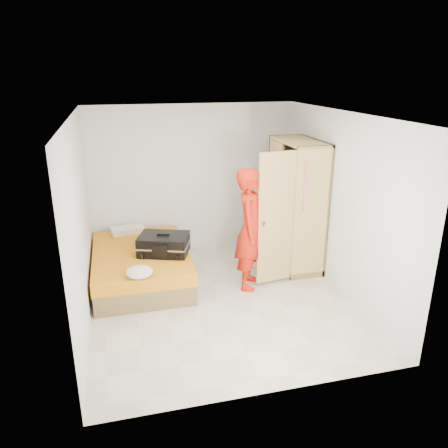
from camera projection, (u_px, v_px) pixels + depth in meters
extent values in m
plane|color=beige|center=(220.00, 299.00, 6.29)|extent=(4.00, 4.00, 0.00)
plane|color=white|center=(220.00, 115.00, 5.43)|extent=(4.00, 4.00, 0.00)
cube|color=white|center=(193.00, 180.00, 7.69)|extent=(3.60, 0.02, 2.60)
cube|color=white|center=(271.00, 279.00, 4.03)|extent=(3.60, 0.02, 2.60)
cube|color=white|center=(80.00, 225.00, 5.44)|extent=(0.02, 4.00, 2.60)
cube|color=white|center=(341.00, 204.00, 6.28)|extent=(0.02, 4.00, 2.60)
cube|color=brown|center=(142.00, 271.00, 6.82)|extent=(1.40, 2.00, 0.30)
cube|color=orange|center=(140.00, 257.00, 6.74)|extent=(1.42, 2.02, 0.20)
cube|color=#D6B868|center=(311.00, 203.00, 7.18)|extent=(0.04, 1.20, 2.10)
cube|color=#D6B868|center=(311.00, 216.00, 6.58)|extent=(0.58, 0.04, 2.10)
cube|color=#D6B868|center=(283.00, 195.00, 7.64)|extent=(0.58, 0.04, 2.10)
cube|color=#D6B868|center=(300.00, 141.00, 6.77)|extent=(0.58, 1.20, 0.04)
cube|color=tan|center=(293.00, 261.00, 7.45)|extent=(0.58, 1.20, 0.10)
cube|color=#D6B868|center=(274.00, 201.00, 7.32)|extent=(0.04, 0.59, 2.00)
cube|color=#D6B868|center=(276.00, 219.00, 6.43)|extent=(0.59, 0.13, 2.00)
cylinder|color=#B2B2B7|center=(299.00, 151.00, 6.82)|extent=(0.02, 1.10, 0.02)
imported|color=red|center=(250.00, 229.00, 6.41)|extent=(0.68, 0.79, 1.83)
cube|color=black|center=(164.00, 244.00, 6.58)|extent=(0.85, 0.73, 0.29)
cube|color=black|center=(163.00, 234.00, 6.53)|extent=(0.19, 0.11, 0.03)
ellipsoid|color=white|center=(139.00, 272.00, 5.84)|extent=(0.36, 0.36, 0.14)
cube|color=white|center=(128.00, 230.00, 7.43)|extent=(0.60, 0.39, 0.10)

